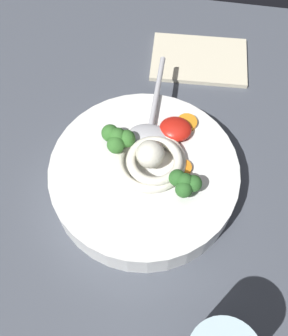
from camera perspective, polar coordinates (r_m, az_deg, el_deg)
table_slab at (r=57.93cm, az=2.78°, el=-6.52°), size 90.48×90.48×3.42cm
soup_bowl at (r=55.83cm, az=-0.00°, el=-1.16°), size 25.84×25.84×4.72cm
noodle_pile at (r=52.97cm, az=1.05°, el=1.24°), size 10.64×10.43×4.28cm
soup_spoon at (r=56.31cm, az=0.92°, el=5.58°), size 6.05×17.24×1.60cm
chili_sauce_dollop at (r=56.19cm, az=4.70°, el=5.52°), size 4.53×4.08×2.04cm
broccoli_floret_beside_noodles at (r=53.67cm, az=-3.78°, el=4.22°), size 4.70×4.05×3.72cm
broccoli_floret_center at (r=50.58cm, az=5.82°, el=-2.17°), size 4.31×3.71×3.41cm
carrot_slice_front at (r=57.87cm, az=6.14°, el=6.45°), size 2.87×2.87×0.63cm
carrot_slice_left at (r=53.70cm, az=5.51°, el=0.03°), size 2.43×2.43×0.68cm
folded_napkin at (r=72.71cm, az=7.83°, el=15.04°), size 16.98×11.82×0.80cm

